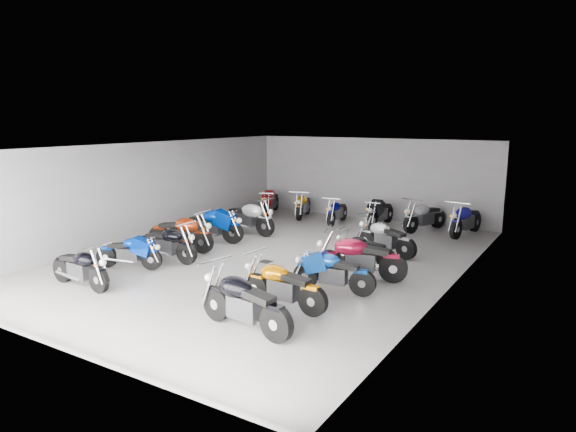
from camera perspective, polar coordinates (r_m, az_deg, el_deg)
name	(u,v)px	position (r m, az deg, el deg)	size (l,w,h in m)	color
ground	(275,258)	(14.88, -1.42, -4.66)	(14.00, 14.00, 0.00)	#A19E99
wall_back	(371,179)	(20.70, 9.21, 4.11)	(10.00, 0.10, 3.20)	gray
wall_left	(150,190)	(17.74, -15.13, 2.77)	(0.10, 14.00, 3.20)	gray
wall_right	(455,222)	(12.57, 18.02, -0.60)	(0.10, 14.00, 3.20)	gray
ceiling	(275,146)	(14.36, -1.48, 7.82)	(10.00, 14.00, 0.04)	black
drain_grate	(266,262)	(14.48, -2.50, -5.08)	(0.32, 0.32, 0.01)	black
motorcycle_left_a	(80,268)	(13.17, -22.07, -5.33)	(2.04, 0.42, 0.89)	black
motorcycle_left_b	(130,252)	(14.36, -17.19, -3.88)	(1.80, 0.77, 0.82)	black
motorcycle_left_c	(167,244)	(14.82, -13.31, -3.00)	(2.11, 0.44, 0.93)	black
motorcycle_left_d	(181,233)	(15.86, -11.79, -1.87)	(2.29, 0.54, 1.01)	black
motorcycle_left_e	(211,225)	(16.82, -8.52, -1.03)	(2.27, 0.69, 1.01)	black
motorcycle_left_f	(247,218)	(17.89, -4.52, -0.18)	(2.36, 0.51, 1.03)	black
motorcycle_right_a	(244,303)	(9.85, -4.94, -9.59)	(2.27, 0.55, 1.00)	black
motorcycle_right_b	(282,286)	(10.90, -0.64, -7.74)	(2.11, 0.43, 0.93)	black
motorcycle_right_c	(333,272)	(11.96, 4.97, -6.21)	(1.99, 0.48, 0.88)	black
motorcycle_right_d	(359,258)	(12.89, 7.92, -4.66)	(2.26, 0.83, 1.02)	black
motorcycle_right_e	(364,250)	(14.13, 8.46, -3.77)	(1.84, 0.38, 0.81)	black
motorcycle_right_f	(385,238)	(15.40, 10.74, -2.39)	(2.05, 0.74, 0.92)	black
motorcycle_back_a	(271,201)	(21.65, -1.92, 1.63)	(0.85, 2.06, 0.94)	black
motorcycle_back_b	(303,205)	(20.76, 1.69, 1.20)	(0.76, 2.04, 0.92)	black
motorcycle_back_c	(337,211)	(19.67, 5.48, 0.51)	(0.44, 1.94, 0.85)	black
motorcycle_back_d	(380,212)	(19.41, 10.20, 0.42)	(0.43, 2.19, 0.96)	black
motorcycle_back_e	(424,216)	(18.91, 14.92, -0.03)	(0.93, 2.11, 0.97)	black
motorcycle_back_f	(466,220)	(18.57, 19.15, -0.41)	(0.60, 2.27, 1.00)	black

